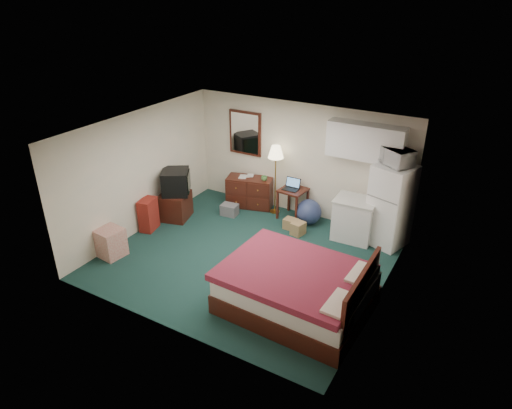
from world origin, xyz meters
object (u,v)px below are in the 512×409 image
Objects in this scene: kitchen_counter at (354,220)px; fridge at (391,206)px; suitcase at (148,214)px; floor_lamp at (275,180)px; desk at (293,203)px; dresser at (250,192)px; bed at (296,290)px; tv_stand at (175,206)px.

fridge is at bearing 12.48° from kitchen_counter.
fridge is 2.39× the size of suitcase.
fridge reaches higher than floor_lamp.
desk is at bearing 26.99° from suitcase.
dresser is at bearing 44.82° from suitcase.
dresser is 2.38m from suitcase.
bed is at bearing -93.42° from kitchen_counter.
fridge is (2.57, -0.09, 0.04)m from floor_lamp.
dresser reaches higher than tv_stand.
floor_lamp is 0.64m from desk.
tv_stand is 0.71m from suitcase.
dresser is 1.63× the size of tv_stand.
floor_lamp is at bearing 126.04° from bed.
kitchen_counter is (1.93, -0.26, -0.36)m from floor_lamp.
dresser is 3.25m from fridge.
dresser reaches higher than suitcase.
desk is 0.81× the size of kitchen_counter.
bed is (1.88, -2.83, -0.43)m from floor_lamp.
dresser is 1.50× the size of suitcase.
tv_stand is at bearing -142.81° from floor_lamp.
dresser is 1.22× the size of kitchen_counter.
dresser is at bearing 34.02° from tv_stand.
kitchen_counter reaches higher than tv_stand.
dresser is 1.74m from tv_stand.
tv_stand is (-2.23, -1.30, -0.05)m from desk.
floor_lamp is 0.71× the size of bed.
desk is at bearing 119.45° from bed.
bed is 3.47× the size of tv_stand.
bed is at bearing -56.48° from floor_lamp.
dresser is 0.78m from floor_lamp.
tv_stand is at bearing -144.53° from desk.
floor_lamp reaches higher than dresser.
dresser is 0.66× the size of floor_lamp.
floor_lamp is at bearing 33.70° from suitcase.
tv_stand is (-3.65, 1.49, -0.06)m from bed.
bed is at bearing -24.84° from suitcase.
fridge is (0.63, 0.17, 0.40)m from kitchen_counter.
kitchen_counter reaches higher than suitcase.
desk is at bearing -5.21° from floor_lamp.
desk is 1.08× the size of tv_stand.
bed is 3.94m from tv_stand.
suitcase is at bearing -139.45° from fridge.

